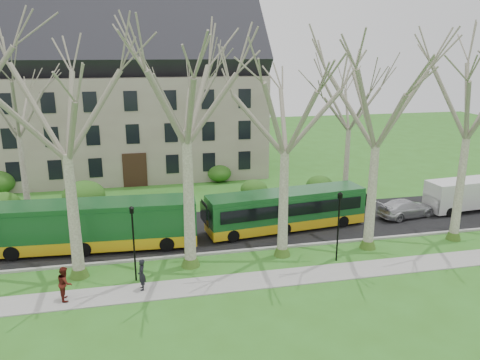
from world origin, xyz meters
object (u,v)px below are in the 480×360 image
Objects in this scene: bus_follow at (286,209)px; sedan at (406,208)px; van_a at (461,195)px; bus_lead at (96,225)px; pedestrian_b at (65,283)px; pedestrian_a at (142,275)px.

bus_follow is 9.79m from sedan.
bus_follow reaches higher than van_a.
bus_lead is at bearing 177.88° from van_a.
pedestrian_b is (-23.81, -7.46, 0.22)m from sedan.
bus_follow is (12.99, 0.66, -0.16)m from bus_lead.
bus_follow is 2.02× the size of van_a.
sedan is 24.95m from pedestrian_b.
sedan is at bearing 179.53° from van_a.
van_a reaches higher than sedan.
bus_follow reaches higher than pedestrian_b.
pedestrian_b is (-3.85, -0.21, 0.04)m from pedestrian_a.
pedestrian_a is (-10.21, -6.84, -0.57)m from bus_follow.
bus_follow is 2.46× the size of sedan.
pedestrian_b is at bearing -89.79° from pedestrian_a.
bus_lead is 1.11× the size of bus_follow.
van_a is 26.16m from pedestrian_a.
pedestrian_b is (-1.07, -6.39, -0.70)m from bus_lead.
bus_follow is 6.36× the size of pedestrian_b.
bus_lead is 7.09× the size of pedestrian_b.
bus_lead reaches higher than pedestrian_a.
van_a is 3.31× the size of pedestrian_a.
sedan is (22.74, 1.08, -0.92)m from bus_lead.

